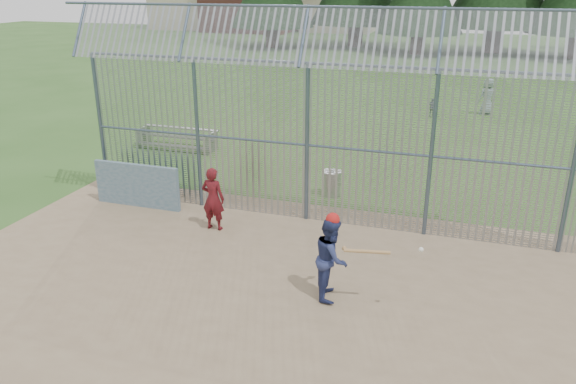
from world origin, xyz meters
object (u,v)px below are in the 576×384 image
(onlooker, at_px, (213,199))
(bleacher, at_px, (177,138))
(batter, at_px, (332,258))
(trash_can, at_px, (332,183))
(dugout_wall, at_px, (137,185))

(onlooker, distance_m, bleacher, 7.44)
(onlooker, bearing_deg, batter, 149.02)
(batter, bearing_deg, onlooker, 47.36)
(trash_can, height_order, bleacher, trash_can)
(batter, xyz_separation_m, onlooker, (-3.53, 2.17, -0.03))
(dugout_wall, distance_m, batter, 6.78)
(batter, distance_m, trash_can, 5.51)
(dugout_wall, distance_m, bleacher, 5.61)
(onlooker, height_order, trash_can, onlooker)
(onlooker, relative_size, trash_can, 1.95)
(onlooker, relative_size, bleacher, 0.53)
(trash_can, distance_m, bleacher, 7.15)
(dugout_wall, relative_size, batter, 1.52)
(dugout_wall, xyz_separation_m, onlooker, (2.61, -0.71, 0.20))
(trash_can, xyz_separation_m, bleacher, (-6.55, 2.88, 0.03))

